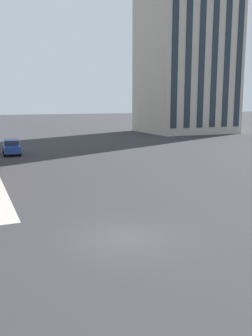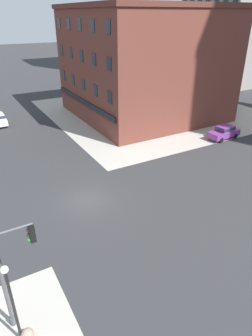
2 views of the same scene
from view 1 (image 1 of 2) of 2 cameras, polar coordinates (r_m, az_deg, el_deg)
ground_plane at (r=17.03m, az=-0.21°, el=-10.64°), size 320.00×320.00×0.00m
car_cross_eastbound at (r=44.77m, az=-17.10°, el=3.16°), size 2.07×4.49×1.68m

